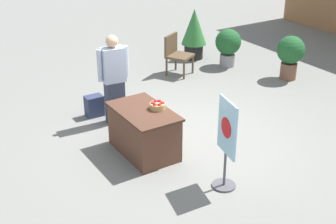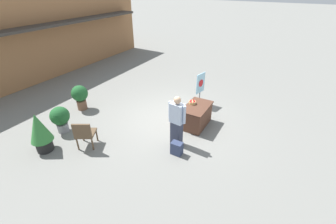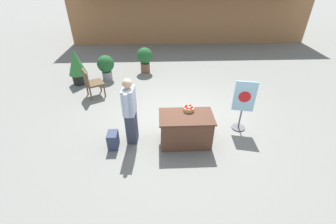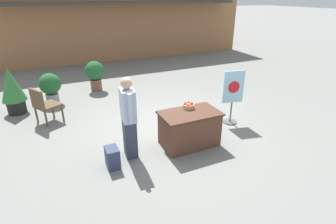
% 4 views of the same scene
% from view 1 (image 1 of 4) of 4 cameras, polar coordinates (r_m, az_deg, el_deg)
% --- Properties ---
extents(ground_plane, '(120.00, 120.00, 0.00)m').
position_cam_1_polar(ground_plane, '(8.59, 2.22, -2.77)').
color(ground_plane, slate).
extents(display_table, '(1.30, 0.79, 0.79)m').
position_cam_1_polar(display_table, '(7.85, -2.96, -2.38)').
color(display_table, brown).
rests_on(display_table, ground_plane).
extents(apple_basket, '(0.26, 0.26, 0.13)m').
position_cam_1_polar(apple_basket, '(7.69, -1.28, 0.82)').
color(apple_basket, tan).
rests_on(apple_basket, display_table).
extents(person_visitor, '(0.30, 0.61, 1.72)m').
position_cam_1_polar(person_visitor, '(8.79, -6.62, 4.05)').
color(person_visitor, '#33384C').
rests_on(person_visitor, ground_plane).
extents(backpack, '(0.24, 0.34, 0.42)m').
position_cam_1_polar(backpack, '(9.33, -8.98, 0.75)').
color(backpack, '#2D3856').
rests_on(backpack, ground_plane).
extents(poster_board, '(0.54, 0.36, 1.41)m').
position_cam_1_polar(poster_board, '(6.81, 7.13, -3.64)').
color(poster_board, '#4C4C51').
rests_on(poster_board, ground_plane).
extents(patio_chair, '(0.75, 0.75, 0.97)m').
position_cam_1_polar(patio_chair, '(11.30, 1.01, 7.30)').
color(patio_chair, brown).
rests_on(patio_chair, ground_plane).
extents(potted_plant_far_right, '(0.65, 0.65, 1.04)m').
position_cam_1_polar(potted_plant_far_right, '(11.32, 14.69, 6.92)').
color(potted_plant_far_right, brown).
rests_on(potted_plant_far_right, ground_plane).
extents(potted_plant_far_left, '(0.66, 0.66, 1.32)m').
position_cam_1_polar(potted_plant_far_left, '(12.41, 3.19, 9.78)').
color(potted_plant_far_left, black).
rests_on(potted_plant_far_left, ground_plane).
extents(potted_plant_near_left, '(0.65, 0.65, 0.96)m').
position_cam_1_polar(potted_plant_near_left, '(11.93, 7.34, 8.17)').
color(potted_plant_near_left, gray).
rests_on(potted_plant_near_left, ground_plane).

